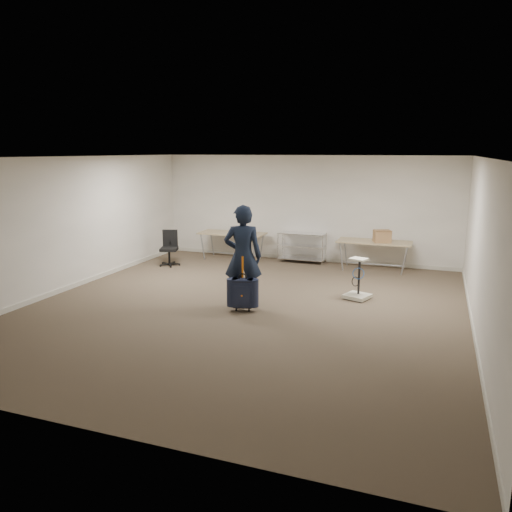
% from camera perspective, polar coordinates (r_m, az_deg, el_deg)
% --- Properties ---
extents(ground, '(9.00, 9.00, 0.00)m').
position_cam_1_polar(ground, '(9.49, -1.33, -5.94)').
color(ground, '#443629').
rests_on(ground, ground).
extents(room_shell, '(8.00, 9.00, 9.00)m').
position_cam_1_polar(room_shell, '(10.72, 1.36, -3.55)').
color(room_shell, white).
rests_on(room_shell, ground).
extents(folding_table_left, '(1.80, 0.75, 0.73)m').
position_cam_1_polar(folding_table_left, '(13.59, -2.75, 2.47)').
color(folding_table_left, tan).
rests_on(folding_table_left, ground).
extents(folding_table_right, '(1.80, 0.75, 0.73)m').
position_cam_1_polar(folding_table_right, '(12.63, 13.36, 1.43)').
color(folding_table_right, tan).
rests_on(folding_table_right, ground).
extents(wire_shelf, '(1.22, 0.47, 0.80)m').
position_cam_1_polar(wire_shelf, '(13.26, 5.28, 1.15)').
color(wire_shelf, silver).
rests_on(wire_shelf, ground).
extents(person, '(0.82, 0.66, 1.95)m').
position_cam_1_polar(person, '(9.33, -1.51, -0.06)').
color(person, black).
rests_on(person, ground).
extents(suitcase, '(0.42, 0.31, 1.03)m').
position_cam_1_polar(suitcase, '(9.19, -1.54, -4.24)').
color(suitcase, '#151931').
rests_on(suitcase, ground).
extents(office_chair, '(0.55, 0.55, 0.91)m').
position_cam_1_polar(office_chair, '(13.09, -9.86, 0.14)').
color(office_chair, black).
rests_on(office_chair, ground).
extents(equipment_cart, '(0.58, 0.58, 0.83)m').
position_cam_1_polar(equipment_cart, '(10.19, 11.52, -3.63)').
color(equipment_cart, beige).
rests_on(equipment_cart, ground).
extents(cardboard_box, '(0.47, 0.42, 0.29)m').
position_cam_1_polar(cardboard_box, '(12.50, 14.22, 2.21)').
color(cardboard_box, '#A06C4A').
rests_on(cardboard_box, folding_table_right).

